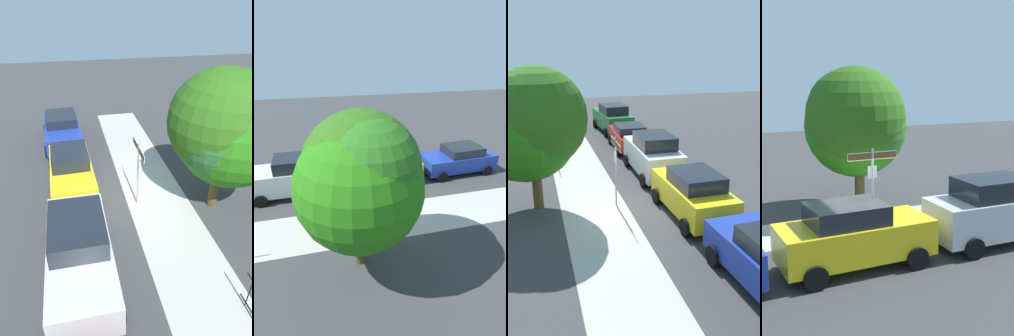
% 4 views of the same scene
% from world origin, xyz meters
% --- Properties ---
extents(ground_plane, '(60.00, 60.00, 0.00)m').
position_xyz_m(ground_plane, '(0.00, 0.00, 0.00)').
color(ground_plane, '#38383A').
extents(sidewalk_strip, '(24.00, 2.60, 0.00)m').
position_xyz_m(sidewalk_strip, '(2.00, 1.30, 0.00)').
color(sidewalk_strip, '#AAA89F').
rests_on(sidewalk_strip, ground_plane).
extents(street_sign, '(1.74, 0.07, 2.84)m').
position_xyz_m(street_sign, '(0.40, 0.40, 2.07)').
color(street_sign, '#9EA0A5').
rests_on(street_sign, ground_plane).
extents(shade_tree, '(4.09, 4.36, 5.55)m').
position_xyz_m(shade_tree, '(1.00, 3.50, 3.45)').
color(shade_tree, '#4D3F1E').
rests_on(shade_tree, ground_plane).
extents(car_blue, '(4.50, 2.31, 1.67)m').
position_xyz_m(car_blue, '(-6.05, -2.48, 0.86)').
color(car_blue, '#1D339A').
rests_on(car_blue, ground_plane).
extents(car_yellow, '(4.25, 2.09, 1.83)m').
position_xyz_m(car_yellow, '(-1.25, -2.18, 0.92)').
color(car_yellow, gold).
rests_on(car_yellow, ground_plane).
extents(car_silver, '(4.52, 2.05, 2.09)m').
position_xyz_m(car_silver, '(3.55, -2.14, 1.04)').
color(car_silver, silver).
rests_on(car_silver, ground_plane).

